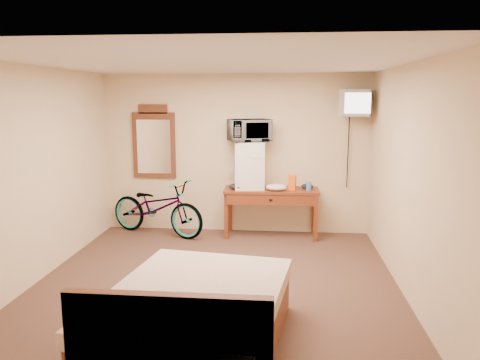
{
  "coord_description": "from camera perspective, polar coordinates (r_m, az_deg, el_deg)",
  "views": [
    {
      "loc": [
        0.76,
        -5.03,
        2.15
      ],
      "look_at": [
        0.23,
        0.66,
        1.13
      ],
      "focal_mm": 35.0,
      "sensor_mm": 36.0,
      "label": 1
    }
  ],
  "objects": [
    {
      "name": "microwave",
      "position": [
        7.12,
        1.13,
        6.07
      ],
      "size": [
        0.72,
        0.61,
        0.34
      ],
      "primitive_type": "imported",
      "rotation": [
        0.0,
        0.0,
        0.38
      ],
      "color": "white",
      "rests_on": "mini_fridge"
    },
    {
      "name": "cloth_cream",
      "position": [
        7.07,
        4.45,
        -0.89
      ],
      "size": [
        0.32,
        0.25,
        0.1
      ],
      "primitive_type": "ellipsoid",
      "color": "beige",
      "rests_on": "desk"
    },
    {
      "name": "bed",
      "position": [
        4.15,
        -5.62,
        -16.38
      ],
      "size": [
        1.67,
        2.06,
        0.9
      ],
      "color": "brown",
      "rests_on": "floor"
    },
    {
      "name": "room",
      "position": [
        5.16,
        -3.19,
        0.1
      ],
      "size": [
        4.6,
        4.64,
        2.5
      ],
      "color": "#442B22",
      "rests_on": "ground"
    },
    {
      "name": "crt_television",
      "position": [
        7.13,
        13.93,
        9.1
      ],
      "size": [
        0.52,
        0.61,
        0.38
      ],
      "color": "black",
      "rests_on": "room"
    },
    {
      "name": "bicycle",
      "position": [
        7.45,
        -10.08,
        -3.29
      ],
      "size": [
        1.77,
        1.14,
        0.88
      ],
      "primitive_type": "imported",
      "rotation": [
        0.0,
        0.0,
        1.21
      ],
      "color": "black",
      "rests_on": "floor"
    },
    {
      "name": "desk",
      "position": [
        7.19,
        3.83,
        -2.01
      ],
      "size": [
        1.46,
        0.59,
        0.75
      ],
      "color": "brown",
      "rests_on": "floor"
    },
    {
      "name": "cloth_dark_a",
      "position": [
        7.1,
        -0.29,
        -0.8
      ],
      "size": [
        0.26,
        0.2,
        0.1
      ],
      "primitive_type": "ellipsoid",
      "color": "black",
      "rests_on": "desk"
    },
    {
      "name": "blue_cup",
      "position": [
        7.11,
        8.37,
        -0.74
      ],
      "size": [
        0.08,
        0.08,
        0.14
      ],
      "primitive_type": "cylinder",
      "color": "#4088DB",
      "rests_on": "desk"
    },
    {
      "name": "snack_bag",
      "position": [
        7.1,
        6.36,
        -0.32
      ],
      "size": [
        0.13,
        0.1,
        0.23
      ],
      "primitive_type": "cube",
      "rotation": [
        0.0,
        0.0,
        -0.33
      ],
      "color": "#F75A15",
      "rests_on": "desk"
    },
    {
      "name": "cloth_dark_b",
      "position": [
        7.23,
        8.2,
        -0.78
      ],
      "size": [
        0.18,
        0.15,
        0.08
      ],
      "primitive_type": "ellipsoid",
      "color": "black",
      "rests_on": "desk"
    },
    {
      "name": "mini_fridge",
      "position": [
        7.17,
        1.12,
        1.84
      ],
      "size": [
        0.49,
        0.48,
        0.73
      ],
      "color": "white",
      "rests_on": "desk"
    },
    {
      "name": "wall_mirror",
      "position": [
        7.62,
        -10.44,
        4.51
      ],
      "size": [
        0.69,
        0.04,
        1.17
      ],
      "color": "brown",
      "rests_on": "room"
    }
  ]
}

